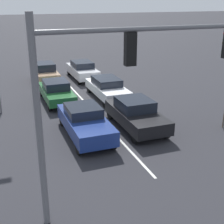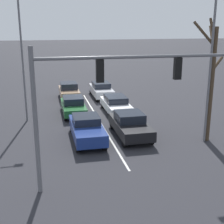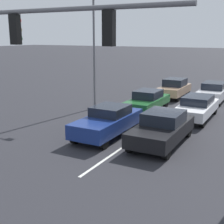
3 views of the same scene
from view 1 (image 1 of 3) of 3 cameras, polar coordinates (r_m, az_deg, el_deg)
ground_plane at (r=22.32m, az=-6.02°, el=2.91°), size 240.00×240.00×0.00m
lane_stripe_left_divider at (r=19.80m, az=-3.97°, el=0.72°), size 0.12×17.50×0.01m
car_navy_midlane_front at (r=15.61m, az=-5.00°, el=-1.74°), size 1.83×4.74×1.52m
car_black_leftlane_front at (r=16.63m, az=4.40°, el=-0.32°), size 1.93×4.57×1.54m
car_white_leftlane_second at (r=21.58m, az=-0.89°, el=4.49°), size 1.81×4.74×1.42m
car_darkgreen_midlane_second at (r=21.11m, az=-10.15°, el=3.79°), size 1.75×4.50×1.43m
car_silver_leftlane_third at (r=27.06m, az=-5.45°, el=7.68°), size 1.78×4.70×1.50m
car_tan_midlane_third at (r=26.44m, az=-12.18°, el=7.10°), size 1.79×4.17×1.57m
traffic_signal_gantry at (r=9.11m, az=2.10°, el=6.90°), size 8.58×0.37×6.27m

